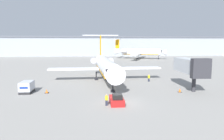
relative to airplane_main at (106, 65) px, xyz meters
The scene contains 11 objects.
ground_plane 20.29m from the airplane_main, 87.85° to the right, with size 600.00×600.00×0.00m, color gray.
terminal_building 100.09m from the airplane_main, 89.57° to the left, with size 180.00×16.80×13.17m.
airplane_main is the anchor object (origin of this frame).
pushback_tug 20.06m from the airplane_main, 88.67° to the right, with size 1.90×4.06×1.62m.
luggage_cart 18.72m from the airplane_main, 142.18° to the right, with size 1.92×3.48×2.01m.
worker_near_tug 20.80m from the airplane_main, 92.94° to the right, with size 0.40×0.24×1.65m.
worker_by_wing 10.38m from the airplane_main, 14.02° to the right, with size 0.40×0.24×1.68m.
traffic_cone_left 16.68m from the airplane_main, 132.65° to the right, with size 0.67×0.67×0.69m.
traffic_cone_right 18.63m from the airplane_main, 46.73° to the right, with size 0.61×0.61×0.67m.
airplane_parked_far_right 70.96m from the airplane_main, 71.53° to the left, with size 28.14×36.63×10.79m.
jet_bridge 19.08m from the airplane_main, 36.94° to the right, with size 3.20×9.76×6.19m.
Camera 1 is at (-3.65, -30.53, 8.82)m, focal length 35.00 mm.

